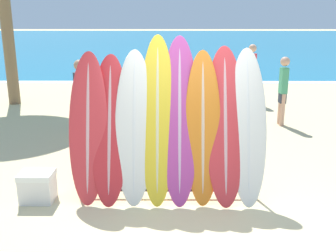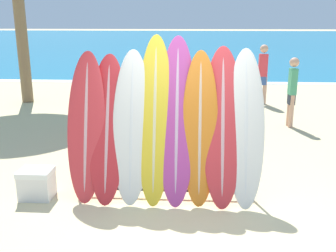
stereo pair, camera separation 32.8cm
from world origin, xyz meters
TOP-DOWN VIEW (x-y plane):
  - ground_plane at (0.00, 0.00)m, footprint 160.00×160.00m
  - ocean_water at (0.00, 40.18)m, footprint 120.00×60.00m
  - surfboard_rack at (-0.32, 0.47)m, footprint 2.59×0.04m
  - surfboard_slot_0 at (-1.44, 0.51)m, footprint 0.54×0.69m
  - surfboard_slot_1 at (-1.13, 0.52)m, footprint 0.55×0.80m
  - surfboard_slot_2 at (-0.79, 0.51)m, footprint 0.54×0.76m
  - surfboard_slot_3 at (-0.46, 0.55)m, footprint 0.50×0.86m
  - surfboard_slot_4 at (-0.15, 0.55)m, footprint 0.53×0.88m
  - surfboard_slot_5 at (0.17, 0.50)m, footprint 0.50×0.70m
  - surfboard_slot_6 at (0.49, 0.53)m, footprint 0.56×0.89m
  - surfboard_slot_7 at (0.81, 0.52)m, footprint 0.52×0.84m
  - person_near_water at (2.15, 7.04)m, footprint 0.30×0.24m
  - person_mid_beach at (-0.09, 3.84)m, footprint 0.28×0.23m
  - person_far_left at (2.41, 4.51)m, footprint 0.22×0.28m
  - person_far_right at (-2.17, 3.34)m, footprint 0.29×0.27m
  - cooler_box at (-2.17, 0.36)m, footprint 0.47×0.38m

SIDE VIEW (x-z plane):
  - ground_plane at x=0.00m, z-range 0.00..0.00m
  - ocean_water at x=0.00m, z-range 0.00..0.01m
  - cooler_box at x=-2.17m, z-range 0.00..0.44m
  - surfboard_rack at x=-0.32m, z-range 0.04..0.89m
  - person_mid_beach at x=-0.09m, z-range 0.07..1.71m
  - person_far_left at x=2.41m, z-range 0.08..1.72m
  - person_far_right at x=-2.17m, z-range 0.08..1.78m
  - person_near_water at x=2.15m, z-range 0.08..1.85m
  - surfboard_slot_1 at x=-1.13m, z-range 0.00..2.05m
  - surfboard_slot_0 at x=-1.44m, z-range 0.00..2.10m
  - surfboard_slot_5 at x=0.17m, z-range 0.00..2.12m
  - surfboard_slot_2 at x=-0.79m, z-range 0.00..2.12m
  - surfboard_slot_7 at x=0.81m, z-range 0.00..2.14m
  - surfboard_slot_6 at x=0.49m, z-range 0.00..2.17m
  - surfboard_slot_4 at x=-0.15m, z-range 0.00..2.31m
  - surfboard_slot_3 at x=-0.46m, z-range 0.00..2.33m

